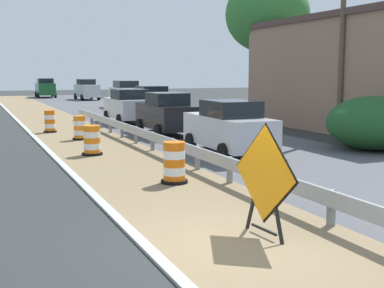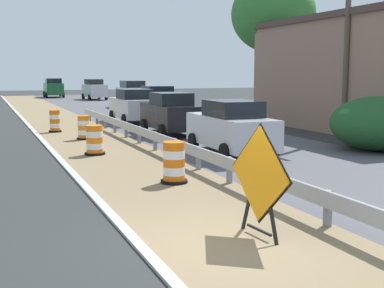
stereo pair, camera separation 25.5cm
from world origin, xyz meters
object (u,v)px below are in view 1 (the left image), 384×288
(traffic_barrel_close, at_px, (92,142))
(car_distant_b, at_px, (166,114))
(car_trailing_far_lane, at_px, (45,88))
(car_distant_a, at_px, (152,101))
(car_mid_far_lane, at_px, (126,94))
(warning_sign_diamond, at_px, (264,177))
(traffic_barrel_far, at_px, (50,122))
(traffic_barrel_mid, at_px, (80,129))
(car_lead_near_lane, at_px, (129,106))
(car_lead_far_lane, at_px, (229,128))
(utility_pole_near, at_px, (342,34))
(traffic_barrel_nearest, at_px, (174,164))
(car_trailing_near_lane, at_px, (87,89))

(traffic_barrel_close, relative_size, car_distant_b, 0.24)
(car_trailing_far_lane, xyz_separation_m, car_distant_a, (3.19, -28.89, -0.11))
(car_mid_far_lane, bearing_deg, warning_sign_diamond, -11.98)
(car_mid_far_lane, bearing_deg, traffic_barrel_far, -28.26)
(traffic_barrel_mid, height_order, car_distant_b, car_distant_b)
(car_lead_near_lane, xyz_separation_m, car_lead_far_lane, (-0.08, -12.60, -0.01))
(car_trailing_far_lane, xyz_separation_m, utility_pole_near, (7.15, -43.29, 3.47))
(car_trailing_far_lane, bearing_deg, traffic_barrel_nearest, 177.39)
(car_mid_far_lane, bearing_deg, traffic_barrel_nearest, -13.61)
(car_trailing_near_lane, distance_m, car_distant_a, 21.98)
(car_trailing_near_lane, distance_m, car_lead_far_lane, 39.09)
(traffic_barrel_nearest, relative_size, car_trailing_near_lane, 0.24)
(car_distant_b, bearing_deg, car_distant_a, -14.42)
(traffic_barrel_far, height_order, car_lead_near_lane, car_lead_near_lane)
(traffic_barrel_close, bearing_deg, car_lead_far_lane, -22.32)
(car_lead_far_lane, distance_m, car_trailing_far_lane, 45.87)
(traffic_barrel_mid, relative_size, car_mid_far_lane, 0.22)
(warning_sign_diamond, relative_size, car_lead_far_lane, 0.45)
(car_distant_a, distance_m, utility_pole_near, 15.36)
(car_lead_near_lane, relative_size, car_trailing_near_lane, 0.98)
(traffic_barrel_mid, bearing_deg, car_trailing_near_lane, 77.59)
(traffic_barrel_mid, xyz_separation_m, car_trailing_near_lane, (7.22, 32.78, 0.62))
(traffic_barrel_mid, relative_size, traffic_barrel_far, 0.97)
(car_lead_near_lane, bearing_deg, utility_pole_near, -145.13)
(traffic_barrel_far, xyz_separation_m, car_distant_a, (7.82, 7.48, 0.51))
(utility_pole_near, bearing_deg, car_trailing_near_lane, 95.92)
(traffic_barrel_close, relative_size, utility_pole_near, 0.12)
(traffic_barrel_close, xyz_separation_m, car_lead_far_lane, (4.46, -1.83, 0.49))
(traffic_barrel_close, height_order, car_distant_b, car_distant_b)
(traffic_barrel_nearest, bearing_deg, traffic_barrel_close, 100.06)
(car_mid_far_lane, relative_size, car_distant_a, 1.12)
(traffic_barrel_close, distance_m, traffic_barrel_mid, 4.37)
(traffic_barrel_close, height_order, traffic_barrel_far, traffic_barrel_far)
(warning_sign_diamond, bearing_deg, car_mid_far_lane, -107.30)
(car_lead_far_lane, bearing_deg, car_distant_a, -8.20)
(warning_sign_diamond, relative_size, traffic_barrel_far, 1.90)
(warning_sign_diamond, height_order, car_distant_a, warning_sign_diamond)
(traffic_barrel_nearest, xyz_separation_m, car_distant_a, (6.49, 20.61, 0.50))
(utility_pole_near, bearing_deg, traffic_barrel_nearest, -149.29)
(traffic_barrel_close, bearing_deg, traffic_barrel_far, 92.72)
(car_lead_far_lane, bearing_deg, car_trailing_near_lane, -2.85)
(car_distant_a, bearing_deg, traffic_barrel_close, -26.90)
(car_distant_b, bearing_deg, car_lead_far_lane, -179.64)
(car_lead_near_lane, height_order, car_mid_far_lane, car_mid_far_lane)
(warning_sign_diamond, relative_size, car_mid_far_lane, 0.43)
(traffic_barrel_nearest, xyz_separation_m, car_trailing_near_lane, (6.68, 42.59, 0.59))
(traffic_barrel_mid, bearing_deg, car_mid_far_lane, 68.09)
(traffic_barrel_mid, height_order, utility_pole_near, utility_pole_near)
(traffic_barrel_close, xyz_separation_m, car_mid_far_lane, (7.94, 23.02, 0.64))
(traffic_barrel_far, bearing_deg, car_trailing_far_lane, 82.74)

